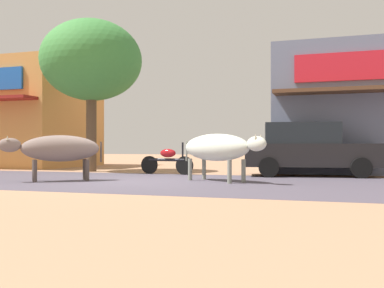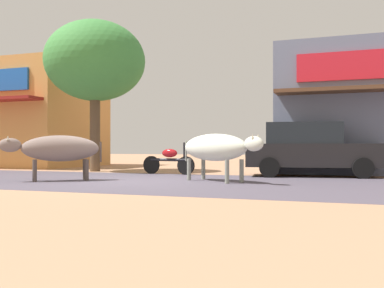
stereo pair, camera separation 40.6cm
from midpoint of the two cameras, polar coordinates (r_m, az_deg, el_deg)
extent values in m
plane|color=tan|center=(12.02, -7.12, -4.68)|extent=(80.00, 80.00, 0.00)
cube|color=#524A57|center=(12.02, -7.12, -4.67)|extent=(72.00, 6.26, 0.00)
cube|color=#D18D49|center=(23.45, -22.52, 3.21)|extent=(8.96, 4.98, 4.71)
cylinder|color=brown|center=(16.87, -11.61, 1.48)|extent=(0.38, 0.38, 2.89)
ellipsoid|color=#3D863D|center=(17.16, -11.60, 10.36)|extent=(3.71, 3.71, 2.97)
cube|color=black|center=(14.24, 15.96, -1.37)|extent=(4.24, 2.28, 0.70)
cube|color=#1E2328|center=(14.21, 14.75, 1.32)|extent=(2.43, 1.86, 0.64)
cylinder|color=black|center=(15.25, 20.56, -2.61)|extent=(0.62, 0.27, 0.60)
cylinder|color=black|center=(13.62, 21.80, -2.88)|extent=(0.62, 0.27, 0.60)
cylinder|color=black|center=(15.01, 10.68, -2.67)|extent=(0.62, 0.27, 0.60)
cylinder|color=black|center=(13.35, 10.71, -2.95)|extent=(0.62, 0.27, 0.60)
cylinder|color=black|center=(14.43, 0.02, -2.77)|extent=(0.60, 0.15, 0.60)
cylinder|color=black|center=(15.05, -4.44, -2.67)|extent=(0.60, 0.15, 0.60)
cylinder|color=black|center=(14.73, -2.26, -2.02)|extent=(1.31, 0.25, 0.10)
ellipsoid|color=#A51419|center=(14.70, -2.08, -1.17)|extent=(0.58, 0.30, 0.28)
cylinder|color=black|center=(14.45, -0.21, -0.98)|extent=(0.06, 0.06, 0.60)
ellipsoid|color=gray|center=(12.33, -15.52, -0.54)|extent=(2.00, 1.79, 0.69)
ellipsoid|color=gray|center=(12.31, -21.35, -0.12)|extent=(0.61, 0.57, 0.36)
cone|color=beige|center=(12.21, -21.60, 0.72)|extent=(0.06, 0.06, 0.12)
cone|color=beige|center=(12.41, -21.56, 0.71)|extent=(0.06, 0.06, 0.12)
cylinder|color=#4B403B|center=(12.08, -18.55, -3.29)|extent=(0.11, 0.11, 0.57)
cylinder|color=#4B403B|center=(12.56, -18.57, -3.17)|extent=(0.11, 0.11, 0.57)
cylinder|color=#4B403B|center=(12.16, -12.38, -3.28)|extent=(0.11, 0.11, 0.57)
cylinder|color=#4B403B|center=(12.64, -12.64, -3.17)|extent=(0.11, 0.11, 0.57)
cylinder|color=#4B403B|center=(12.44, -10.67, -1.01)|extent=(0.05, 0.05, 0.56)
ellipsoid|color=silver|center=(11.65, 3.88, -0.43)|extent=(2.30, 1.76, 0.71)
ellipsoid|color=silver|center=(10.71, 8.97, 0.04)|extent=(0.62, 0.52, 0.36)
cone|color=beige|center=(10.76, 9.52, 1.00)|extent=(0.06, 0.06, 0.12)
cone|color=beige|center=(10.61, 8.82, 1.02)|extent=(0.06, 0.06, 0.12)
cylinder|color=gray|center=(11.35, 7.37, -3.44)|extent=(0.11, 0.11, 0.59)
cylinder|color=gray|center=(10.97, 5.55, -3.55)|extent=(0.11, 0.11, 0.59)
cylinder|color=gray|center=(12.37, 2.40, -3.19)|extent=(0.11, 0.11, 0.59)
cylinder|color=gray|center=(12.02, 0.58, -3.27)|extent=(0.11, 0.11, 0.59)
cylinder|color=gray|center=(12.51, 0.16, -0.89)|extent=(0.05, 0.05, 0.57)
camera|label=1|loc=(0.20, -89.10, -0.01)|focal=41.77mm
camera|label=2|loc=(0.20, 90.90, 0.01)|focal=41.77mm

